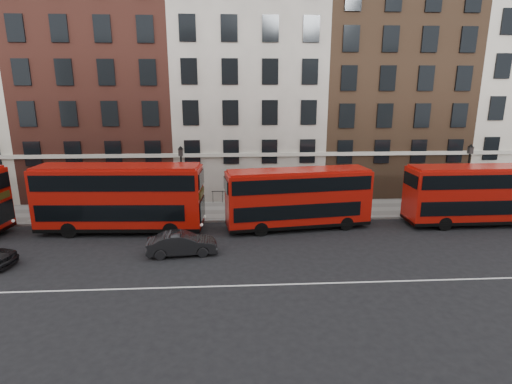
{
  "coord_description": "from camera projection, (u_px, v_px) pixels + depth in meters",
  "views": [
    {
      "loc": [
        -1.51,
        -20.04,
        9.45
      ],
      "look_at": [
        -0.0,
        5.0,
        3.0
      ],
      "focal_mm": 28.0,
      "sensor_mm": 36.0,
      "label": 1
    }
  ],
  "objects": [
    {
      "name": "ground",
      "position": [
        262.0,
        268.0,
        21.81
      ],
      "size": [
        120.0,
        120.0,
        0.0
      ],
      "primitive_type": "plane",
      "color": "black",
      "rests_on": "ground"
    },
    {
      "name": "pavement",
      "position": [
        252.0,
        210.0,
        31.95
      ],
      "size": [
        80.0,
        5.0,
        0.15
      ],
      "primitive_type": "cube",
      "color": "slate",
      "rests_on": "ground"
    },
    {
      "name": "kerb",
      "position": [
        254.0,
        220.0,
        29.53
      ],
      "size": [
        80.0,
        0.3,
        0.16
      ],
      "primitive_type": "cube",
      "color": "gray",
      "rests_on": "ground"
    },
    {
      "name": "road_centre_line",
      "position": [
        265.0,
        285.0,
        19.88
      ],
      "size": [
        70.0,
        0.12,
        0.01
      ],
      "primitive_type": "cube",
      "color": "white",
      "rests_on": "ground"
    },
    {
      "name": "building_terrace",
      "position": [
        244.0,
        81.0,
        36.53
      ],
      "size": [
        64.0,
        11.95,
        22.0
      ],
      "color": "#BCB6A2",
      "rests_on": "ground"
    },
    {
      "name": "bus_b",
      "position": [
        120.0,
        197.0,
        26.79
      ],
      "size": [
        11.11,
        3.24,
        4.62
      ],
      "rotation": [
        0.0,
        0.0,
        -0.05
      ],
      "color": "#B91109",
      "rests_on": "ground"
    },
    {
      "name": "bus_c",
      "position": [
        298.0,
        197.0,
        27.54
      ],
      "size": [
        10.19,
        3.68,
        4.19
      ],
      "rotation": [
        0.0,
        0.0,
        0.13
      ],
      "color": "#B91109",
      "rests_on": "ground"
    },
    {
      "name": "bus_d",
      "position": [
        478.0,
        194.0,
        28.29
      ],
      "size": [
        10.23,
        2.6,
        4.28
      ],
      "rotation": [
        0.0,
        0.0,
        0.01
      ],
      "color": "#B91109",
      "rests_on": "ground"
    },
    {
      "name": "car_front",
      "position": [
        182.0,
        244.0,
        23.43
      ],
      "size": [
        4.21,
        1.86,
        1.34
      ],
      "primitive_type": "imported",
      "rotation": [
        0.0,
        0.0,
        1.68
      ],
      "color": "black",
      "rests_on": "ground"
    },
    {
      "name": "lamp_post_left",
      "position": [
        182.0,
        178.0,
        29.69
      ],
      "size": [
        0.44,
        0.44,
        5.33
      ],
      "color": "black",
      "rests_on": "pavement"
    },
    {
      "name": "lamp_post_right",
      "position": [
        467.0,
        175.0,
        30.74
      ],
      "size": [
        0.44,
        0.44,
        5.33
      ],
      "color": "black",
      "rests_on": "pavement"
    },
    {
      "name": "iron_railings",
      "position": [
        251.0,
        196.0,
        33.93
      ],
      "size": [
        6.6,
        0.06,
        1.0
      ],
      "primitive_type": null,
      "color": "black",
      "rests_on": "pavement"
    }
  ]
}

